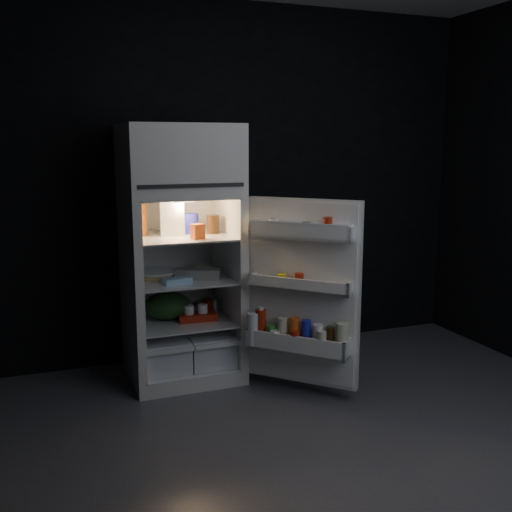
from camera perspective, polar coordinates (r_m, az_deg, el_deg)
name	(u,v)px	position (r m, az deg, el deg)	size (l,w,h in m)	color
floor	(327,446)	(3.51, 6.74, -17.51)	(4.00, 3.40, 0.00)	#54545A
wall_back	(228,183)	(4.67, -2.65, 6.96)	(4.00, 0.00, 2.70)	black
refrigerator	(180,245)	(4.22, -7.28, 1.09)	(0.76, 0.71, 1.78)	white
fridge_door	(301,297)	(3.89, 4.31, -3.91)	(0.64, 0.65, 1.22)	white
milk_jug	(173,218)	(4.18, -7.90, 3.62)	(0.16, 0.16, 0.24)	white
mayo_jar	(190,223)	(4.25, -6.30, 3.10)	(0.12, 0.12, 0.14)	#1E24A4
jam_jar	(213,224)	(4.23, -4.11, 3.03)	(0.09, 0.09, 0.13)	black
amber_bottle	(141,220)	(4.19, -10.87, 3.41)	(0.08, 0.08, 0.22)	#AF581C
small_carton	(198,231)	(4.00, -5.57, 2.34)	(0.08, 0.06, 0.10)	#DE561A
egg_carton	(198,274)	(4.17, -5.58, -1.70)	(0.31, 0.12, 0.07)	gray
pie	(157,275)	(4.25, -9.41, -1.77)	(0.28, 0.28, 0.04)	tan
flat_package	(177,281)	(4.05, -7.52, -2.33)	(0.19, 0.09, 0.04)	#97C8EA
wrapped_pkg	(202,268)	(4.40, -5.13, -1.18)	(0.12, 0.10, 0.05)	beige
produce_bag	(167,306)	(4.29, -8.43, -4.69)	(0.33, 0.28, 0.20)	#193815
yogurt_tray	(197,317)	(4.26, -5.62, -5.76)	(0.27, 0.14, 0.05)	maroon
small_can_red	(207,306)	(4.45, -4.65, -4.74)	(0.07, 0.07, 0.09)	maroon
small_can_silver	(214,306)	(4.45, -3.98, -4.73)	(0.06, 0.06, 0.09)	silver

